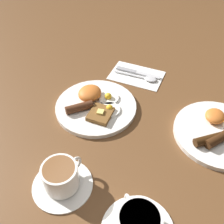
# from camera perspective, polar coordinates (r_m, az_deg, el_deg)

# --- Properties ---
(ground_plane) EXTENTS (3.00, 3.00, 0.00)m
(ground_plane) POSITION_cam_1_polar(r_m,az_deg,el_deg) (0.86, -3.48, 0.81)
(ground_plane) COLOR brown
(breakfast_plate_near) EXTENTS (0.26, 0.26, 0.05)m
(breakfast_plate_near) POSITION_cam_1_polar(r_m,az_deg,el_deg) (0.85, -3.66, 1.59)
(breakfast_plate_near) COLOR white
(breakfast_plate_near) RESTS_ON ground_plane
(breakfast_plate_far) EXTENTS (0.26, 0.26, 0.04)m
(breakfast_plate_far) POSITION_cam_1_polar(r_m,az_deg,el_deg) (0.84, 22.29, -4.06)
(breakfast_plate_far) COLOR white
(breakfast_plate_far) RESTS_ON ground_plane
(teacup_near) EXTENTS (0.15, 0.15, 0.08)m
(teacup_near) POSITION_cam_1_polar(r_m,az_deg,el_deg) (0.67, -10.97, -13.96)
(teacup_near) COLOR white
(teacup_near) RESTS_ON ground_plane
(napkin) EXTENTS (0.15, 0.21, 0.01)m
(napkin) POSITION_cam_1_polar(r_m,az_deg,el_deg) (1.00, 5.35, 7.97)
(napkin) COLOR white
(napkin) RESTS_ON ground_plane
(knife) EXTENTS (0.04, 0.17, 0.01)m
(knife) POSITION_cam_1_polar(r_m,az_deg,el_deg) (1.01, 5.12, 8.67)
(knife) COLOR silver
(knife) RESTS_ON napkin
(spoon) EXTENTS (0.04, 0.16, 0.01)m
(spoon) POSITION_cam_1_polar(r_m,az_deg,el_deg) (0.98, 7.35, 7.35)
(spoon) COLOR silver
(spoon) RESTS_ON napkin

